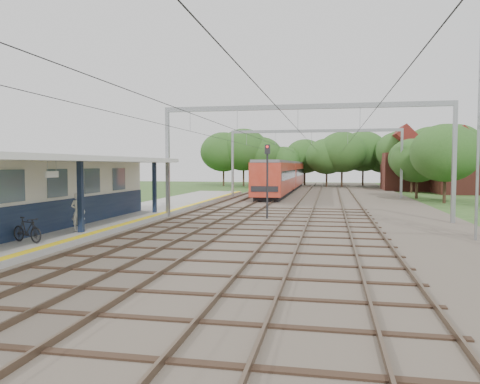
# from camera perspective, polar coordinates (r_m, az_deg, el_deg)

# --- Properties ---
(ground) EXTENTS (160.00, 160.00, 0.00)m
(ground) POSITION_cam_1_polar(r_m,az_deg,el_deg) (14.60, -10.18, -10.13)
(ground) COLOR #2D4C1E
(ground) RESTS_ON ground
(ballast_bed) EXTENTS (18.00, 90.00, 0.10)m
(ballast_bed) POSITION_cam_1_polar(r_m,az_deg,el_deg) (43.37, 9.43, -1.15)
(ballast_bed) COLOR #473D33
(ballast_bed) RESTS_ON ground
(platform) EXTENTS (5.00, 52.00, 0.35)m
(platform) POSITION_cam_1_polar(r_m,az_deg,el_deg) (30.20, -13.88, -2.89)
(platform) COLOR gray
(platform) RESTS_ON ground
(yellow_stripe) EXTENTS (0.45, 52.00, 0.01)m
(yellow_stripe) POSITION_cam_1_polar(r_m,az_deg,el_deg) (29.31, -9.88, -2.67)
(yellow_stripe) COLOR yellow
(yellow_stripe) RESTS_ON platform
(station_building) EXTENTS (3.41, 18.00, 3.40)m
(station_building) POSITION_cam_1_polar(r_m,az_deg,el_deg) (24.66, -23.73, -0.08)
(station_building) COLOR beige
(station_building) RESTS_ON platform
(canopy) EXTENTS (6.40, 20.00, 3.44)m
(canopy) POSITION_cam_1_polar(r_m,az_deg,el_deg) (23.17, -22.97, 3.70)
(canopy) COLOR #111E38
(canopy) RESTS_ON platform
(rail_tracks) EXTENTS (11.80, 88.00, 0.15)m
(rail_tracks) POSITION_cam_1_polar(r_m,az_deg,el_deg) (43.50, 6.14, -0.95)
(rail_tracks) COLOR brown
(rail_tracks) RESTS_ON ballast_bed
(catenary_system) EXTENTS (17.22, 88.00, 7.00)m
(catenary_system) POSITION_cam_1_polar(r_m,az_deg,el_deg) (38.61, 8.40, 6.43)
(catenary_system) COLOR gray
(catenary_system) RESTS_ON ground
(tree_band) EXTENTS (31.72, 30.88, 8.82)m
(tree_band) POSITION_cam_1_polar(r_m,az_deg,el_deg) (70.38, 9.95, 4.49)
(tree_band) COLOR #382619
(tree_band) RESTS_ON ground
(house_near) EXTENTS (7.00, 6.12, 7.89)m
(house_near) POSITION_cam_1_polar(r_m,az_deg,el_deg) (61.32, 25.99, 2.59)
(house_near) COLOR brown
(house_near) RESTS_ON ground
(house_far) EXTENTS (8.00, 6.12, 8.66)m
(house_far) POSITION_cam_1_polar(r_m,az_deg,el_deg) (66.13, 20.45, 2.96)
(house_far) COLOR brown
(house_far) RESTS_ON ground
(person) EXTENTS (0.69, 0.49, 1.79)m
(person) POSITION_cam_1_polar(r_m,az_deg,el_deg) (22.47, -19.14, -2.32)
(person) COLOR white
(person) RESTS_ON platform
(bicycle) EXTENTS (1.73, 0.96, 1.00)m
(bicycle) POSITION_cam_1_polar(r_m,az_deg,el_deg) (20.12, -24.52, -4.21)
(bicycle) COLOR black
(bicycle) RESTS_ON platform
(train) EXTENTS (2.87, 35.69, 3.77)m
(train) POSITION_cam_1_polar(r_m,az_deg,el_deg) (58.48, 5.44, 2.03)
(train) COLOR black
(train) RESTS_ON ballast_bed
(signal_post) EXTENTS (0.36, 0.31, 4.63)m
(signal_post) POSITION_cam_1_polar(r_m,az_deg,el_deg) (28.61, 3.35, 2.51)
(signal_post) COLOR black
(signal_post) RESTS_ON ground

